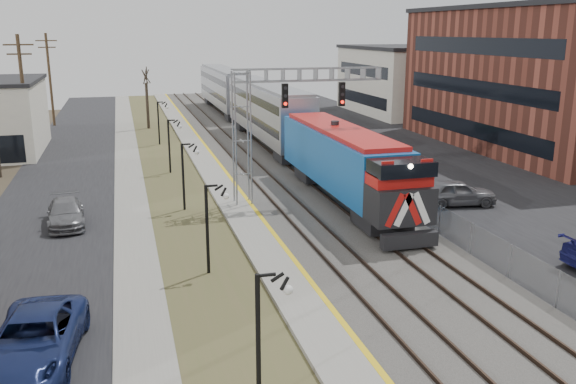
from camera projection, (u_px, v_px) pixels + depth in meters
name	position (u px, v px, depth m)	size (l,w,h in m)	color
street_west	(60.00, 190.00, 40.44)	(7.00, 120.00, 0.04)	black
sidewalk	(130.00, 185.00, 41.58)	(2.00, 120.00, 0.08)	gray
grass_median	(174.00, 182.00, 42.35)	(4.00, 120.00, 0.06)	#4A4D29
platform	(217.00, 178.00, 43.09)	(2.00, 120.00, 0.24)	gray
ballast_bed	(285.00, 174.00, 44.37)	(8.00, 120.00, 0.20)	#595651
parking_lot	(434.00, 166.00, 47.44)	(16.00, 120.00, 0.04)	black
platform_edge	(229.00, 176.00, 43.28)	(0.24, 120.00, 0.01)	gold
track_near	(258.00, 174.00, 43.81)	(1.58, 120.00, 0.15)	#2D2119
track_far	(305.00, 171.00, 44.70)	(1.58, 120.00, 0.15)	#2D2119
train	(258.00, 109.00, 58.81)	(3.00, 63.05, 5.33)	#1458A5
signal_gantry	(270.00, 113.00, 35.72)	(9.00, 1.07, 8.15)	gray
lampposts	(206.00, 228.00, 26.26)	(0.14, 62.14, 4.00)	black
fence	(340.00, 162.00, 45.26)	(0.04, 120.00, 1.60)	gray
bare_trees	(44.00, 141.00, 43.10)	(12.30, 42.30, 5.95)	#382D23
car_lot_e	(457.00, 193.00, 36.65)	(1.85, 4.59, 1.56)	slate
car_lot_f	(349.00, 148.00, 50.65)	(1.70, 4.87, 1.60)	#0B391D
car_street_a	(34.00, 341.00, 19.20)	(2.61, 5.66, 1.57)	navy
car_street_b	(66.00, 213.00, 32.95)	(1.88, 4.63, 1.34)	slate
car_lot_g	(343.00, 131.00, 59.26)	(1.86, 4.62, 1.57)	#0D4411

